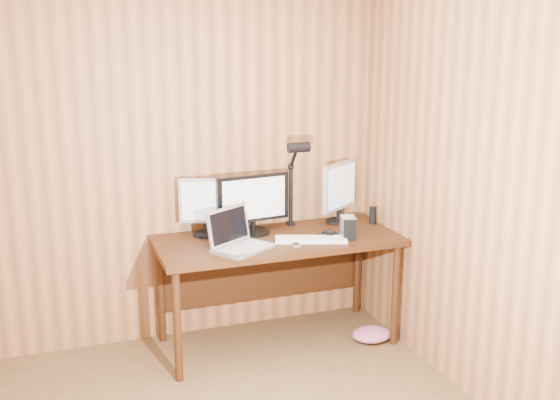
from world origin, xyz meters
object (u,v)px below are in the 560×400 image
keyboard (311,239)px  mouse (328,233)px  monitor_center (253,203)px  monitor_left (205,206)px  desk_lamp (295,171)px  desk (274,252)px  speaker (373,215)px  phone (296,244)px  hard_drive (348,228)px  laptop (237,239)px  monitor_right (340,191)px

keyboard → mouse: bearing=37.9°
monitor_center → monitor_left: size_ratio=1.32×
desk_lamp → desk: bearing=-164.3°
desk_lamp → speaker: bearing=-23.0°
phone → speaker: size_ratio=0.80×
phone → keyboard: bearing=33.5°
desk → speaker: bearing=2.1°
desk_lamp → hard_drive: bearing=-68.9°
laptop → keyboard: laptop is taller
speaker → laptop: bearing=-168.3°
monitor_right → hard_drive: bearing=-139.5°
desk → monitor_right: (0.54, 0.13, 0.36)m
monitor_right → desk_lamp: 0.38m
monitor_center → desk_lamp: bearing=-1.6°
desk → desk_lamp: bearing=30.1°
laptop → monitor_center: bearing=23.1°
mouse → monitor_center: bearing=131.2°
hard_drive → desk_lamp: size_ratio=0.23×
laptop → desk_lamp: size_ratio=0.68×
monitor_right → phone: bearing=-175.1°
monitor_center → keyboard: monitor_center is taller
laptop → speaker: size_ratio=3.65×
desk → desk_lamp: desk_lamp is taller
keyboard → speaker: (0.57, 0.24, 0.05)m
laptop → mouse: laptop is taller
desk → monitor_right: bearing=13.3°
speaker → desk_lamp: desk_lamp is taller
mouse → phone: mouse is taller
monitor_center → keyboard: (0.30, -0.29, -0.20)m
monitor_left → desk_lamp: size_ratio=0.60×
monitor_center → monitor_right: monitor_right is taller
speaker → desk: bearing=-177.9°
desk → phone: size_ratio=16.44×
keyboard → speaker: 0.62m
laptop → phone: size_ratio=4.55×
monitor_center → desk_lamp: desk_lamp is taller
monitor_right → keyboard: size_ratio=0.90×
speaker → keyboard: bearing=-157.5°
monitor_right → mouse: bearing=-160.4°
laptop → desk_lamp: 0.68m
monitor_right → keyboard: 0.54m
laptop → speaker: 1.09m
monitor_right → speaker: bearing=-58.9°
monitor_left → monitor_right: 0.98m
desk → monitor_center: size_ratio=3.10×
desk → monitor_left: size_ratio=4.10×
monitor_center → monitor_right: (0.66, 0.05, 0.03)m
desk → mouse: bearing=-26.5°
monitor_center → laptop: monitor_center is taller
monitor_center → mouse: (0.44, -0.24, -0.19)m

